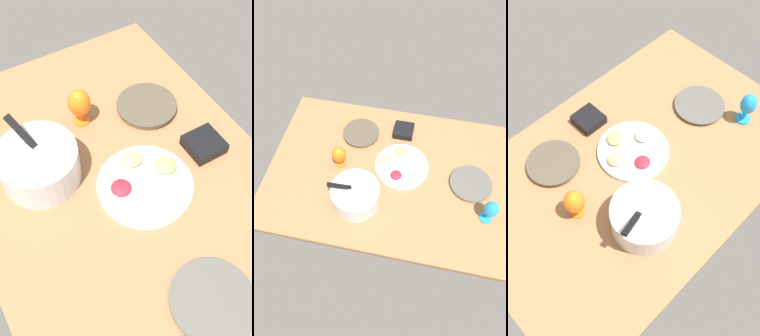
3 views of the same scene
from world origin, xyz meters
The scene contains 7 objects.
ground_plane centered at (0.00, 0.00, -2.00)cm, with size 160.00×104.00×4.00cm, color #8C603D.
dinner_plate_left centered at (-45.25, -1.14, 1.10)cm, with size 25.46×25.46×2.12cm.
dinner_plate_right centered at (28.74, -25.57, 1.50)cm, with size 24.25×24.25×2.88cm.
mixing_bowl centered at (19.93, 23.53, 7.57)cm, with size 28.46×27.55×20.60cm.
fruit_platter centered at (-1.97, -5.76, 1.48)cm, with size 33.48×33.48×5.56cm.
hurricane_glass_orange centered at (36.12, 0.18, 9.67)cm, with size 8.66×8.66×16.07cm.
square_bowl_black centered at (1.00, -33.09, 2.57)cm, with size 12.79×12.79×4.62cm.
Camera 1 is at (-57.66, 35.17, 111.07)cm, focal length 39.91 mm.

